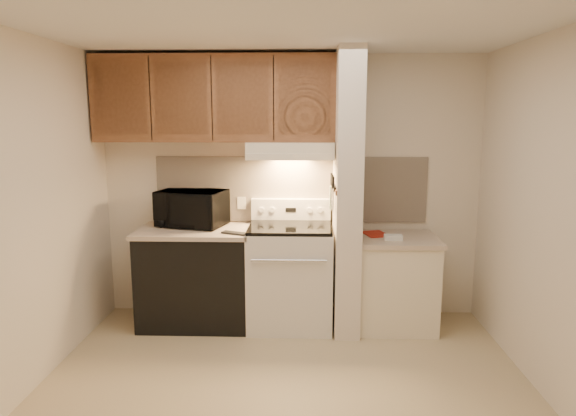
{
  "coord_description": "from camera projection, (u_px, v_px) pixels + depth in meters",
  "views": [
    {
      "loc": [
        0.13,
        -3.41,
        1.92
      ],
      "look_at": [
        -0.01,
        0.75,
        1.18
      ],
      "focal_mm": 32.0,
      "sensor_mm": 36.0,
      "label": 1
    }
  ],
  "objects": [
    {
      "name": "teal_jar",
      "position": [
        204.0,
        219.0,
        4.92
      ],
      "size": [
        0.12,
        0.12,
        0.1
      ],
      "primitive_type": "cylinder",
      "rotation": [
        0.0,
        0.0,
        0.33
      ],
      "color": "#285A54",
      "rests_on": "left_countertop"
    },
    {
      "name": "wall_right",
      "position": [
        555.0,
        219.0,
        3.42
      ],
      "size": [
        0.02,
        3.0,
        2.5
      ],
      "primitive_type": "cube",
      "color": "beige",
      "rests_on": "floor"
    },
    {
      "name": "knife_blade_e",
      "position": [
        331.0,
        196.0,
        4.72
      ],
      "size": [
        0.01,
        0.04,
        0.18
      ],
      "primitive_type": "cube",
      "color": "silver",
      "rests_on": "knife_strip"
    },
    {
      "name": "knife_strip",
      "position": [
        334.0,
        186.0,
        4.54
      ],
      "size": [
        0.02,
        0.42,
        0.04
      ],
      "primitive_type": "cube",
      "color": "black",
      "rests_on": "partition_pillar"
    },
    {
      "name": "range_body",
      "position": [
        290.0,
        277.0,
        4.75
      ],
      "size": [
        0.76,
        0.65,
        0.92
      ],
      "primitive_type": "cube",
      "color": "silver",
      "rests_on": "floor"
    },
    {
      "name": "partition_pillar",
      "position": [
        347.0,
        193.0,
        4.59
      ],
      "size": [
        0.22,
        0.7,
        2.5
      ],
      "primitive_type": "cube",
      "color": "silver",
      "rests_on": "floor"
    },
    {
      "name": "cab_door_c",
      "position": [
        243.0,
        98.0,
        4.49
      ],
      "size": [
        0.46,
        0.01,
        0.63
      ],
      "primitive_type": "cube",
      "color": "brown",
      "rests_on": "upper_cabinets"
    },
    {
      "name": "cab_door_b",
      "position": [
        181.0,
        98.0,
        4.51
      ],
      "size": [
        0.46,
        0.01,
        0.63
      ],
      "primitive_type": "cube",
      "color": "brown",
      "rests_on": "upper_cabinets"
    },
    {
      "name": "oven_handle",
      "position": [
        289.0,
        261.0,
        4.36
      ],
      "size": [
        0.65,
        0.02,
        0.02
      ],
      "primitive_type": "cylinder",
      "rotation": [
        0.0,
        1.57,
        0.0
      ],
      "color": "silver",
      "rests_on": "range_body"
    },
    {
      "name": "ceiling",
      "position": [
        285.0,
        25.0,
        3.26
      ],
      "size": [
        3.6,
        3.6,
        0.0
      ],
      "primitive_type": "plane",
      "rotation": [
        3.14,
        0.0,
        0.0
      ],
      "color": "white",
      "rests_on": "wall_back"
    },
    {
      "name": "white_box",
      "position": [
        393.0,
        237.0,
        4.55
      ],
      "size": [
        0.17,
        0.12,
        0.04
      ],
      "primitive_type": "cube",
      "rotation": [
        0.0,
        0.0,
        -0.06
      ],
      "color": "white",
      "rests_on": "right_countertop"
    },
    {
      "name": "hood_lip",
      "position": [
        290.0,
        157.0,
        4.47
      ],
      "size": [
        0.78,
        0.04,
        0.06
      ],
      "primitive_type": "cube",
      "color": "#F0E4C9",
      "rests_on": "range_hood"
    },
    {
      "name": "range_knob_left_outer",
      "position": [
        262.0,
        210.0,
        4.89
      ],
      "size": [
        0.05,
        0.02,
        0.05
      ],
      "primitive_type": "cylinder",
      "rotation": [
        1.57,
        0.0,
        0.0
      ],
      "color": "silver",
      "rests_on": "range_backguard"
    },
    {
      "name": "pillar_trim",
      "position": [
        334.0,
        188.0,
        4.59
      ],
      "size": [
        0.01,
        0.7,
        0.04
      ],
      "primitive_type": "cube",
      "color": "brown",
      "rests_on": "partition_pillar"
    },
    {
      "name": "upper_cabinets",
      "position": [
        215.0,
        99.0,
        4.66
      ],
      "size": [
        2.18,
        0.33,
        0.77
      ],
      "primitive_type": "cube",
      "color": "brown",
      "rests_on": "wall_back"
    },
    {
      "name": "knife_handle_b",
      "position": [
        333.0,
        182.0,
        4.44
      ],
      "size": [
        0.02,
        0.02,
        0.1
      ],
      "primitive_type": "cylinder",
      "color": "black",
      "rests_on": "knife_strip"
    },
    {
      "name": "spoon_rest",
      "position": [
        235.0,
        233.0,
        4.5
      ],
      "size": [
        0.25,
        0.17,
        0.02
      ],
      "primitive_type": "cube",
      "rotation": [
        0.0,
        0.0,
        -0.43
      ],
      "color": "black",
      "rests_on": "left_countertop"
    },
    {
      "name": "outlet",
      "position": [
        242.0,
        203.0,
        4.97
      ],
      "size": [
        0.08,
        0.01,
        0.12
      ],
      "primitive_type": "cube",
      "color": "#F0E4C9",
      "rests_on": "backsplash"
    },
    {
      "name": "knife_blade_a",
      "position": [
        333.0,
        200.0,
        4.4
      ],
      "size": [
        0.01,
        0.03,
        0.16
      ],
      "primitive_type": "cube",
      "color": "silver",
      "rests_on": "knife_strip"
    },
    {
      "name": "microwave",
      "position": [
        192.0,
        208.0,
        4.82
      ],
      "size": [
        0.69,
        0.55,
        0.34
      ],
      "primitive_type": "imported",
      "rotation": [
        0.0,
        0.0,
        -0.25
      ],
      "color": "black",
      "rests_on": "left_countertop"
    },
    {
      "name": "red_folder",
      "position": [
        375.0,
        234.0,
        4.75
      ],
      "size": [
        0.26,
        0.31,
        0.01
      ],
      "primitive_type": "cube",
      "rotation": [
        0.0,
        0.0,
        0.28
      ],
      "color": "#AE2516",
      "rests_on": "right_countertop"
    },
    {
      "name": "cooktop",
      "position": [
        290.0,
        227.0,
        4.67
      ],
      "size": [
        0.74,
        0.64,
        0.03
      ],
      "primitive_type": "cube",
      "color": "black",
      "rests_on": "range_body"
    },
    {
      "name": "right_cab_base",
      "position": [
        395.0,
        284.0,
        4.73
      ],
      "size": [
        0.7,
        0.6,
        0.81
      ],
      "primitive_type": "cube",
      "color": "#F0E4C9",
      "rests_on": "floor"
    },
    {
      "name": "knife_handle_d",
      "position": [
        332.0,
        179.0,
        4.61
      ],
      "size": [
        0.02,
        0.02,
        0.1
      ],
      "primitive_type": "cylinder",
      "color": "black",
      "rests_on": "knife_strip"
    },
    {
      "name": "right_countertop",
      "position": [
        397.0,
        239.0,
        4.65
      ],
      "size": [
        0.74,
        0.64,
        0.04
      ],
      "primitive_type": "cube",
      "color": "#C5B09B",
      "rests_on": "right_cab_base"
    },
    {
      "name": "cab_gap_c",
      "position": [
        274.0,
        98.0,
        4.48
      ],
      "size": [
        0.01,
        0.01,
        0.73
      ],
      "primitive_type": "cube",
      "color": "black",
      "rests_on": "upper_cabinets"
    },
    {
      "name": "dishwasher_front",
      "position": [
        196.0,
        278.0,
        4.79
      ],
      "size": [
        1.0,
        0.63,
        0.87
      ],
      "primitive_type": "cube",
      "color": "black",
      "rests_on": "floor"
    },
    {
      "name": "range_hood",
      "position": [
        291.0,
        150.0,
        4.67
      ],
      "size": [
        0.78,
        0.44,
        0.15
      ],
      "primitive_type": "cube",
      "color": "#F0E4C9",
      "rests_on": "upper_cabinets"
    },
    {
      "name": "range_display",
      "position": [
        291.0,
        210.0,
        4.89
      ],
      "size": [
        0.1,
        0.01,
        0.04
      ],
      "primitive_type": "cube",
      "color": "black",
      "rests_on": "range_backguard"
    },
    {
      "name": "floor",
      "position": [
        285.0,
        388.0,
        3.7
      ],
      "size": [
        3.6,
        3.6,
        0.0
      ],
      "primitive_type": "plane",
      "color": "#C6B189",
      "rests_on": "ground"
    },
    {
      "name": "range_knob_right_outer",
      "position": [
        320.0,
        210.0,
        4.88
      ],
      "size": [
        0.05,
        0.02,
        0.05
      ],
      "primitive_type": "cylinder",
      "rotation": [
        1.57,
        0.0,
        0.0
      ],
      "color": "silver",
      "rests_on": "range_backguard"
    },
    {
      "name": "oven_window",
      "position": [
        289.0,
        284.0,
        4.43
      ],
      "size": [
        0.5,
        0.01,
        0.3
      ],
      "primitive_type": "cube",
      "color": "black",
      "rests_on": "range_body"
    },
    {
      "name": "cab_gap_b",
      "position": [
        212.0,
        98.0,
        4.5
      ],
      "size": [
        0.01,
        0.01,
        0.73
      ],
      "primitive_type": "cube",
      "color": "black",
      "rests_on": "upper_cabinets"
    },
    {
      "name": "left_countertop",
      "position": [
        195.0,
        231.0,
        4.72
      ],
      "size": [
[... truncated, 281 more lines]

